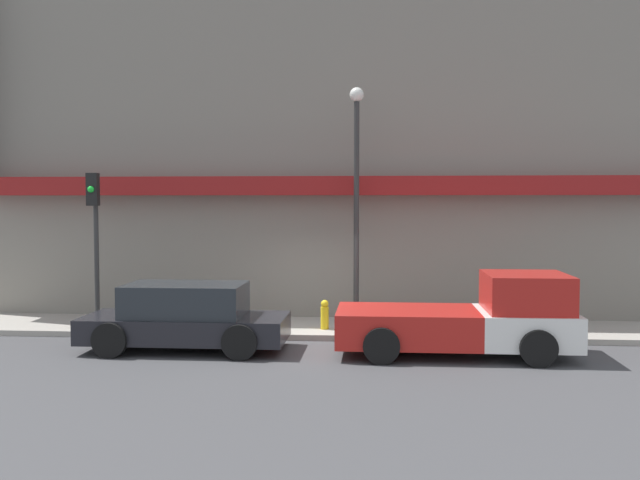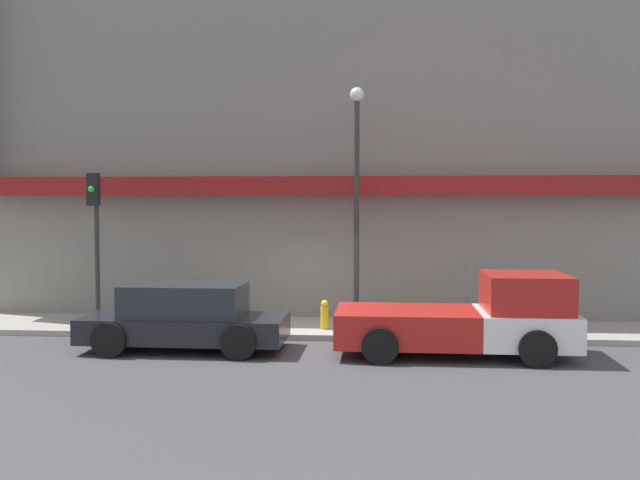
% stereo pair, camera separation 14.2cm
% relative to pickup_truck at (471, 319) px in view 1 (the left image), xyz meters
% --- Properties ---
extents(ground_plane, '(80.00, 80.00, 0.00)m').
position_rel_pickup_truck_xyz_m(ground_plane, '(-3.66, 1.23, -0.78)').
color(ground_plane, '#424244').
extents(sidewalk, '(36.00, 2.64, 0.14)m').
position_rel_pickup_truck_xyz_m(sidewalk, '(-3.66, 2.55, -0.71)').
color(sidewalk, '#9E998E').
rests_on(sidewalk, ground).
extents(building, '(19.80, 3.80, 11.35)m').
position_rel_pickup_truck_xyz_m(building, '(-3.67, 5.35, 4.88)').
color(building, gray).
rests_on(building, ground).
extents(pickup_truck, '(5.04, 2.29, 1.77)m').
position_rel_pickup_truck_xyz_m(pickup_truck, '(0.00, 0.00, 0.00)').
color(pickup_truck, white).
rests_on(pickup_truck, ground).
extents(parked_car, '(4.49, 2.03, 1.48)m').
position_rel_pickup_truck_xyz_m(parked_car, '(-6.27, 0.00, -0.05)').
color(parked_car, black).
rests_on(parked_car, ground).
extents(fire_hydrant, '(0.20, 0.20, 0.73)m').
position_rel_pickup_truck_xyz_m(fire_hydrant, '(-3.32, 2.04, -0.28)').
color(fire_hydrant, yellow).
rests_on(fire_hydrant, sidewalk).
extents(street_lamp, '(0.36, 0.36, 6.03)m').
position_rel_pickup_truck_xyz_m(street_lamp, '(-2.56, 2.72, 3.09)').
color(street_lamp, '#2D2D2D').
rests_on(street_lamp, sidewalk).
extents(traffic_light, '(0.28, 0.42, 3.86)m').
position_rel_pickup_truck_xyz_m(traffic_light, '(-8.96, 1.59, 2.00)').
color(traffic_light, '#2D2D2D').
rests_on(traffic_light, sidewalk).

